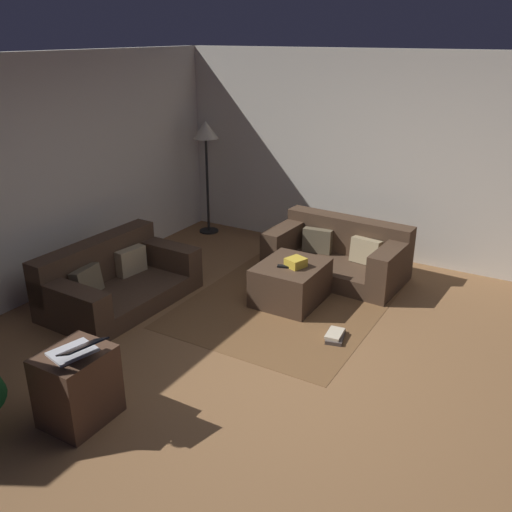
% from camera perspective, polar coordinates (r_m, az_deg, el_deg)
% --- Properties ---
extents(ground_plane, '(6.40, 6.40, 0.00)m').
position_cam_1_polar(ground_plane, '(4.96, 2.79, -11.96)').
color(ground_plane, brown).
extents(rear_partition, '(6.40, 0.12, 2.60)m').
position_cam_1_polar(rear_partition, '(6.37, -23.02, 6.97)').
color(rear_partition, silver).
rests_on(rear_partition, ground_plane).
extents(corner_partition, '(0.12, 6.40, 2.60)m').
position_cam_1_polar(corner_partition, '(7.20, 14.85, 9.58)').
color(corner_partition, silver).
rests_on(corner_partition, ground_plane).
extents(couch_left, '(1.67, 1.01, 0.67)m').
position_cam_1_polar(couch_left, '(6.25, -14.43, -2.44)').
color(couch_left, '#473323').
rests_on(couch_left, ground_plane).
extents(couch_right, '(0.99, 1.66, 0.67)m').
position_cam_1_polar(couch_right, '(6.81, 8.60, 0.21)').
color(couch_right, '#473323').
rests_on(couch_right, ground_plane).
extents(ottoman, '(0.79, 0.66, 0.44)m').
position_cam_1_polar(ottoman, '(6.08, 3.61, -2.77)').
color(ottoman, '#473323').
rests_on(ottoman, ground_plane).
extents(gift_box, '(0.24, 0.23, 0.10)m').
position_cam_1_polar(gift_box, '(5.92, 4.14, -0.67)').
color(gift_box, gold).
rests_on(gift_box, ottoman).
extents(tv_remote, '(0.10, 0.17, 0.02)m').
position_cam_1_polar(tv_remote, '(5.91, 3.00, -1.10)').
color(tv_remote, black).
rests_on(tv_remote, ottoman).
extents(side_table, '(0.52, 0.44, 0.59)m').
position_cam_1_polar(side_table, '(4.49, -17.96, -12.70)').
color(side_table, '#4C3323').
rests_on(side_table, ground_plane).
extents(laptop, '(0.40, 0.46, 0.18)m').
position_cam_1_polar(laptop, '(4.26, -18.08, -9.21)').
color(laptop, silver).
rests_on(laptop, side_table).
extents(book_stack, '(0.33, 0.23, 0.07)m').
position_cam_1_polar(book_stack, '(5.49, 8.18, -8.15)').
color(book_stack, '#4C423D').
rests_on(book_stack, ground_plane).
extents(corner_lamp, '(0.36, 0.36, 1.63)m').
position_cam_1_polar(corner_lamp, '(7.96, -5.21, 12.00)').
color(corner_lamp, black).
rests_on(corner_lamp, ground_plane).
extents(area_rug, '(2.60, 2.00, 0.01)m').
position_cam_1_polar(area_rug, '(6.18, 3.56, -4.59)').
color(area_rug, brown).
rests_on(area_rug, ground_plane).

